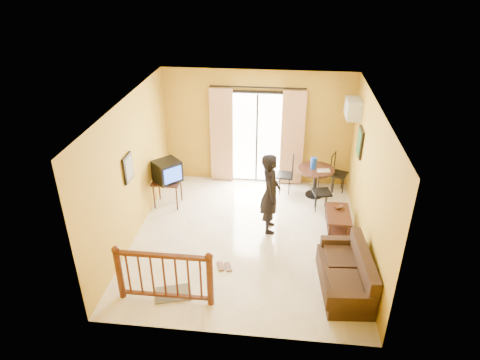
# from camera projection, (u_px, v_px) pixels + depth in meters

# --- Properties ---
(ground) EXTENTS (5.00, 5.00, 0.00)m
(ground) POSITION_uv_depth(u_px,v_px,m) (246.00, 237.00, 8.68)
(ground) COLOR beige
(ground) RESTS_ON ground
(room_shell) EXTENTS (5.00, 5.00, 5.00)m
(room_shell) POSITION_uv_depth(u_px,v_px,m) (247.00, 162.00, 7.88)
(room_shell) COLOR white
(room_shell) RESTS_ON ground
(balcony_door) EXTENTS (2.25, 0.14, 2.46)m
(balcony_door) POSITION_uv_depth(u_px,v_px,m) (257.00, 137.00, 10.25)
(balcony_door) COLOR black
(balcony_door) RESTS_ON ground
(tv_table) EXTENTS (0.62, 0.52, 0.62)m
(tv_table) POSITION_uv_depth(u_px,v_px,m) (167.00, 184.00, 9.56)
(tv_table) COLOR black
(tv_table) RESTS_ON ground
(television) EXTENTS (0.71, 0.71, 0.48)m
(television) POSITION_uv_depth(u_px,v_px,m) (167.00, 171.00, 9.40)
(television) COLOR black
(television) RESTS_ON tv_table
(picture_left) EXTENTS (0.05, 0.42, 0.52)m
(picture_left) POSITION_uv_depth(u_px,v_px,m) (128.00, 168.00, 7.99)
(picture_left) COLOR black
(picture_left) RESTS_ON room_shell
(dining_table) EXTENTS (0.84, 0.84, 0.70)m
(dining_table) POSITION_uv_depth(u_px,v_px,m) (316.00, 174.00, 9.92)
(dining_table) COLOR black
(dining_table) RESTS_ON ground
(water_jug) EXTENTS (0.14, 0.14, 0.26)m
(water_jug) POSITION_uv_depth(u_px,v_px,m) (314.00, 163.00, 9.81)
(water_jug) COLOR #133BBA
(water_jug) RESTS_ON dining_table
(serving_tray) EXTENTS (0.30, 0.22, 0.02)m
(serving_tray) POSITION_uv_depth(u_px,v_px,m) (323.00, 171.00, 9.74)
(serving_tray) COLOR beige
(serving_tray) RESTS_ON dining_table
(dining_chairs) EXTENTS (1.74, 1.42, 0.95)m
(dining_chairs) POSITION_uv_depth(u_px,v_px,m) (313.00, 197.00, 10.11)
(dining_chairs) COLOR black
(dining_chairs) RESTS_ON ground
(air_conditioner) EXTENTS (0.31, 0.60, 0.40)m
(air_conditioner) POSITION_uv_depth(u_px,v_px,m) (353.00, 109.00, 9.17)
(air_conditioner) COLOR silver
(air_conditioner) RESTS_ON room_shell
(botanical_print) EXTENTS (0.05, 0.50, 0.60)m
(botanical_print) POSITION_uv_depth(u_px,v_px,m) (360.00, 142.00, 8.82)
(botanical_print) COLOR black
(botanical_print) RESTS_ON room_shell
(coffee_table) EXTENTS (0.48, 0.86, 0.39)m
(coffee_table) POSITION_uv_depth(u_px,v_px,m) (338.00, 218.00, 8.83)
(coffee_table) COLOR black
(coffee_table) RESTS_ON ground
(bowl) EXTENTS (0.24, 0.24, 0.06)m
(bowl) POSITION_uv_depth(u_px,v_px,m) (338.00, 206.00, 8.94)
(bowl) COLOR #57311D
(bowl) RESTS_ON coffee_table
(sofa) EXTENTS (0.87, 1.68, 0.78)m
(sofa) POSITION_uv_depth(u_px,v_px,m) (348.00, 275.00, 7.23)
(sofa) COLOR #321F13
(sofa) RESTS_ON ground
(standing_person) EXTENTS (0.47, 0.66, 1.71)m
(standing_person) POSITION_uv_depth(u_px,v_px,m) (270.00, 193.00, 8.55)
(standing_person) COLOR black
(standing_person) RESTS_ON ground
(stair_balustrade) EXTENTS (1.63, 0.13, 1.04)m
(stair_balustrade) POSITION_uv_depth(u_px,v_px,m) (164.00, 273.00, 6.86)
(stair_balustrade) COLOR #471E0F
(stair_balustrade) RESTS_ON ground
(doormat) EXTENTS (0.69, 0.56, 0.02)m
(doormat) POSITION_uv_depth(u_px,v_px,m) (173.00, 293.00, 7.24)
(doormat) COLOR #595447
(doormat) RESTS_ON ground
(sandals) EXTENTS (0.32, 0.27, 0.03)m
(sandals) POSITION_uv_depth(u_px,v_px,m) (224.00, 266.00, 7.86)
(sandals) COLOR #57311D
(sandals) RESTS_ON ground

